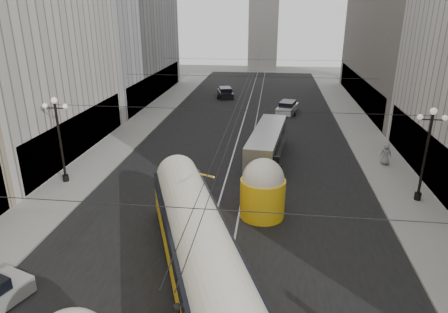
# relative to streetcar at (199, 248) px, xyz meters

# --- Properties ---
(road) EXTENTS (20.00, 85.00, 0.02)m
(road) POSITION_rel_streetcar_xyz_m (0.50, 24.73, -1.90)
(road) COLOR black
(road) RESTS_ON ground
(sidewalk_left) EXTENTS (4.00, 72.00, 0.15)m
(sidewalk_left) POSITION_rel_streetcar_xyz_m (-11.50, 28.23, -1.82)
(sidewalk_left) COLOR gray
(sidewalk_left) RESTS_ON ground
(sidewalk_right) EXTENTS (4.00, 72.00, 0.15)m
(sidewalk_right) POSITION_rel_streetcar_xyz_m (12.50, 28.23, -1.82)
(sidewalk_right) COLOR gray
(sidewalk_right) RESTS_ON ground
(rail_left) EXTENTS (0.12, 85.00, 0.04)m
(rail_left) POSITION_rel_streetcar_xyz_m (-0.25, 24.73, -1.90)
(rail_left) COLOR gray
(rail_left) RESTS_ON ground
(rail_right) EXTENTS (0.12, 85.00, 0.04)m
(rail_right) POSITION_rel_streetcar_xyz_m (1.25, 24.73, -1.90)
(rail_right) COLOR gray
(rail_right) RESTS_ON ground
(lamppost_left_mid) EXTENTS (1.86, 0.44, 6.37)m
(lamppost_left_mid) POSITION_rel_streetcar_xyz_m (-12.10, 10.23, 1.85)
(lamppost_left_mid) COLOR black
(lamppost_left_mid) RESTS_ON sidewalk_left
(lamppost_right_mid) EXTENTS (1.86, 0.44, 6.37)m
(lamppost_right_mid) POSITION_rel_streetcar_xyz_m (13.10, 10.23, 1.85)
(lamppost_right_mid) COLOR black
(lamppost_right_mid) RESTS_ON sidewalk_right
(catenary) EXTENTS (25.00, 72.00, 0.23)m
(catenary) POSITION_rel_streetcar_xyz_m (0.62, 23.72, 3.99)
(catenary) COLOR black
(catenary) RESTS_ON ground
(streetcar) EXTENTS (8.21, 16.69, 3.88)m
(streetcar) POSITION_rel_streetcar_xyz_m (0.00, 0.00, 0.00)
(streetcar) COLOR yellow
(streetcar) RESTS_ON ground
(city_bus) EXTENTS (3.40, 10.82, 2.70)m
(city_bus) POSITION_rel_streetcar_xyz_m (2.74, 17.00, -0.42)
(city_bus) COLOR #9EA0A3
(city_bus) RESTS_ON ground
(sedan_white_far) EXTENTS (2.98, 4.99, 1.47)m
(sedan_white_far) POSITION_rel_streetcar_xyz_m (4.92, 33.96, -1.23)
(sedan_white_far) COLOR white
(sedan_white_far) RESTS_ON ground
(sedan_dark_far) EXTENTS (2.93, 4.88, 1.44)m
(sedan_dark_far) POSITION_rel_streetcar_xyz_m (-3.94, 42.39, -1.24)
(sedan_dark_far) COLOR black
(sedan_dark_far) RESTS_ON ground
(pedestrian_sidewalk_right) EXTENTS (1.00, 0.76, 1.81)m
(pedestrian_sidewalk_right) POSITION_rel_streetcar_xyz_m (12.53, 16.72, -0.84)
(pedestrian_sidewalk_right) COLOR slate
(pedestrian_sidewalk_right) RESTS_ON sidewalk_right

